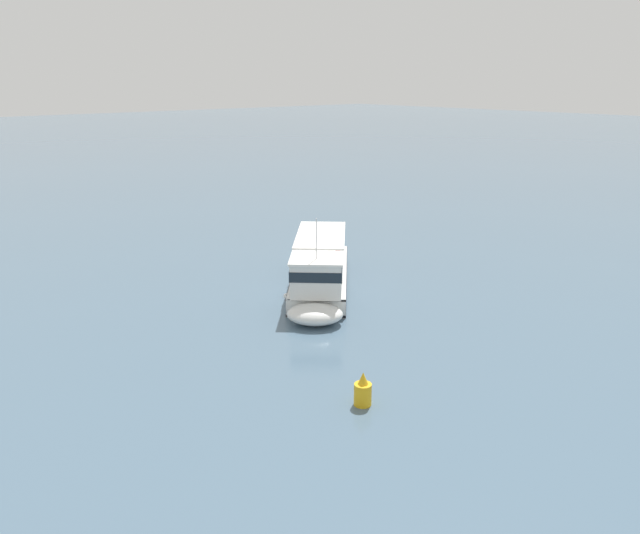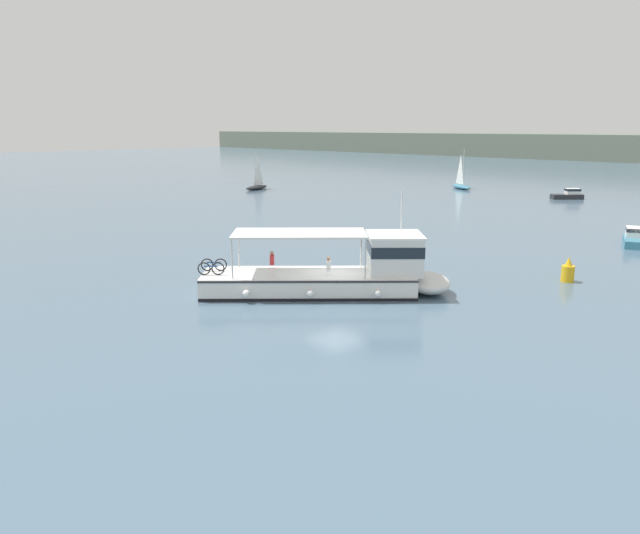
{
  "view_description": "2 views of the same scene",
  "coord_description": "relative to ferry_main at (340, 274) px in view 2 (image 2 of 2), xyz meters",
  "views": [
    {
      "loc": [
        22.46,
        26.21,
        12.35
      ],
      "look_at": [
        -0.7,
        -0.49,
        1.4
      ],
      "focal_mm": 34.32,
      "sensor_mm": 36.0,
      "label": 1
    },
    {
      "loc": [
        21.1,
        -21.67,
        8.4
      ],
      "look_at": [
        -0.7,
        -0.49,
        1.4
      ],
      "focal_mm": 34.25,
      "sensor_mm": 36.0,
      "label": 2
    }
  ],
  "objects": [
    {
      "name": "sailboat_off_stern",
      "position": [
        -45.06,
        30.28,
        -0.47
      ],
      "size": [
        2.84,
        5.0,
        5.4
      ],
      "color": "#232328",
      "rests_on": "ground"
    },
    {
      "name": "sailboat_near_starboard",
      "position": [
        -26.08,
        51.24,
        -0.47
      ],
      "size": [
        4.83,
        3.69,
        5.4
      ],
      "color": "teal",
      "rests_on": "ground"
    },
    {
      "name": "motorboat_outer_anchorage",
      "position": [
        5.72,
        24.8,
        -0.47
      ],
      "size": [
        2.57,
        3.82,
        1.26
      ],
      "color": "teal",
      "rests_on": "ground"
    },
    {
      "name": "ferry_main",
      "position": [
        0.0,
        0.0,
        0.0
      ],
      "size": [
        11.01,
        11.33,
        5.32
      ],
      "color": "white",
      "rests_on": "ground"
    },
    {
      "name": "motorboat_mid_channel",
      "position": [
        -10.31,
        49.98,
        -0.47
      ],
      "size": [
        3.4,
        3.52,
        1.26
      ],
      "color": "#232328",
      "rests_on": "ground"
    },
    {
      "name": "channel_buoy",
      "position": [
        7.11,
        10.85,
        -0.45
      ],
      "size": [
        0.7,
        0.7,
        1.4
      ],
      "color": "gold",
      "rests_on": "ground"
    },
    {
      "name": "ground_plane",
      "position": [
        -0.01,
        -0.25,
        -1.01
      ],
      "size": [
        400.0,
        400.0,
        0.0
      ],
      "primitive_type": "plane",
      "color": "slate"
    }
  ]
}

